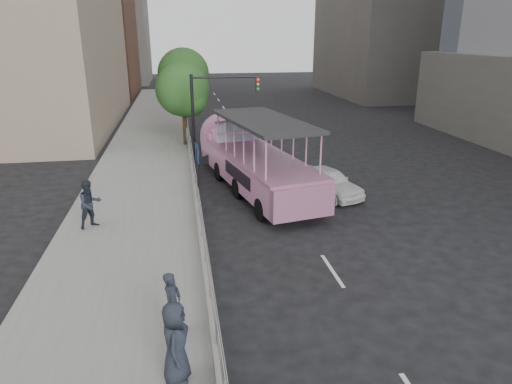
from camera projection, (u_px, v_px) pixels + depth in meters
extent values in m
plane|color=black|center=(288.00, 246.00, 16.70)|extent=(160.00, 160.00, 0.00)
cube|color=#989893|center=(145.00, 173.00, 25.07)|extent=(5.50, 80.00, 0.30)
cube|color=#ABABA5|center=(200.00, 219.00, 17.92)|extent=(0.24, 30.00, 0.36)
cylinder|color=#B2B2B6|center=(217.00, 331.00, 10.29)|extent=(0.07, 0.07, 0.70)
cylinder|color=#B2B2B6|center=(210.00, 286.00, 12.16)|extent=(0.07, 0.07, 0.70)
cylinder|color=#B2B2B6|center=(206.00, 252.00, 14.02)|extent=(0.07, 0.07, 0.70)
cylinder|color=#B2B2B6|center=(202.00, 227.00, 15.88)|extent=(0.07, 0.07, 0.70)
cylinder|color=#B2B2B6|center=(199.00, 207.00, 17.75)|extent=(0.07, 0.07, 0.70)
cylinder|color=#B2B2B6|center=(197.00, 190.00, 19.61)|extent=(0.07, 0.07, 0.70)
cylinder|color=#B2B2B6|center=(195.00, 177.00, 21.48)|extent=(0.07, 0.07, 0.70)
cylinder|color=#B2B2B6|center=(193.00, 165.00, 23.34)|extent=(0.07, 0.07, 0.70)
cylinder|color=#B2B2B6|center=(192.00, 156.00, 25.20)|extent=(0.07, 0.07, 0.70)
cylinder|color=#B2B2B6|center=(191.00, 147.00, 27.07)|extent=(0.07, 0.07, 0.70)
cylinder|color=#B2B2B6|center=(199.00, 207.00, 17.75)|extent=(0.06, 22.00, 0.06)
cylinder|color=#B2B2B6|center=(199.00, 199.00, 17.64)|extent=(0.06, 22.00, 0.06)
cylinder|color=black|center=(262.00, 210.00, 18.90)|extent=(0.56, 1.02, 0.96)
cylinder|color=black|center=(313.00, 202.00, 19.71)|extent=(0.56, 1.02, 0.96)
cylinder|color=black|center=(239.00, 188.00, 21.55)|extent=(0.56, 1.02, 0.96)
cylinder|color=black|center=(284.00, 183.00, 22.35)|extent=(0.56, 1.02, 0.96)
cylinder|color=black|center=(220.00, 171.00, 24.19)|extent=(0.56, 1.02, 0.96)
cylinder|color=black|center=(261.00, 167.00, 25.00)|extent=(0.56, 1.02, 0.96)
cube|color=#E18FC2|center=(260.00, 172.00, 21.94)|extent=(4.40, 9.15, 1.34)
cube|color=#E18FC2|center=(227.00, 144.00, 26.38)|extent=(3.03, 2.76, 1.67)
cylinder|color=#E18FC2|center=(222.00, 135.00, 27.08)|extent=(2.62, 1.25, 2.52)
cube|color=#9A5A7D|center=(303.00, 202.00, 17.92)|extent=(2.70, 0.91, 1.34)
cube|color=#9A5A7D|center=(260.00, 157.00, 21.70)|extent=(4.60, 9.49, 0.13)
cube|color=#262629|center=(264.00, 121.00, 20.73)|extent=(4.22, 7.50, 0.15)
cube|color=#9EABBA|center=(238.00, 131.00, 24.36)|extent=(2.46, 0.71, 1.12)
cube|color=#E18FC2|center=(235.00, 135.00, 24.89)|extent=(2.53, 1.53, 0.54)
imported|color=white|center=(328.00, 182.00, 21.83)|extent=(2.94, 4.30, 1.36)
imported|color=#222831|center=(173.00, 303.00, 11.16)|extent=(0.61, 0.71, 1.65)
imported|color=#222831|center=(90.00, 204.00, 17.36)|extent=(1.16, 1.11, 1.89)
imported|color=#222831|center=(175.00, 342.00, 9.57)|extent=(0.71, 0.98, 1.87)
cylinder|color=black|center=(198.00, 175.00, 20.93)|extent=(0.08, 0.08, 2.48)
cube|color=navy|center=(197.00, 153.00, 20.59)|extent=(0.13, 0.61, 0.89)
cube|color=white|center=(198.00, 153.00, 20.60)|extent=(0.08, 0.39, 0.55)
cylinder|color=black|center=(193.00, 119.00, 27.05)|extent=(0.18, 0.18, 5.20)
cylinder|color=black|center=(226.00, 77.00, 26.58)|extent=(4.20, 0.12, 0.12)
cube|color=black|center=(258.00, 84.00, 27.02)|extent=(0.28, 0.22, 0.85)
sphere|color=red|center=(258.00, 79.00, 26.81)|extent=(0.16, 0.16, 0.16)
cylinder|color=#3E2A1C|center=(184.00, 126.00, 30.58)|extent=(0.22, 0.22, 3.08)
sphere|color=#274F1F|center=(182.00, 89.00, 29.79)|extent=(3.52, 3.52, 3.52)
sphere|color=#274F1F|center=(189.00, 98.00, 29.75)|extent=(2.42, 2.42, 2.42)
cylinder|color=#3E2A1C|center=(185.00, 109.00, 36.14)|extent=(0.22, 0.22, 3.47)
sphere|color=#274F1F|center=(183.00, 74.00, 35.25)|extent=(3.97, 3.97, 3.97)
sphere|color=#274F1F|center=(189.00, 83.00, 35.23)|extent=(2.73, 2.73, 2.73)
cube|color=slate|center=(93.00, 17.00, 70.57)|extent=(16.00, 14.00, 20.00)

